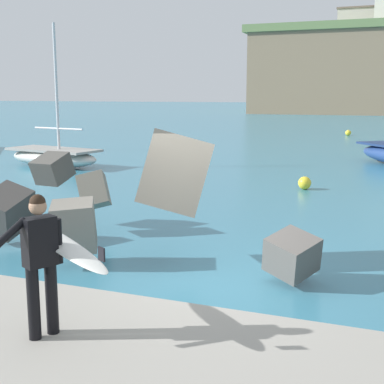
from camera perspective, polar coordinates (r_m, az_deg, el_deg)
The scene contains 8 objects.
ground_plane at distance 9.56m, azimuth 1.46°, elevation -8.97°, with size 400.00×400.00×0.00m, color teal.
walkway_path at distance 6.22m, azimuth -11.71°, elevation -19.24°, with size 48.00×4.40×0.24m, color #9E998E.
breakwater_jetty at distance 9.61m, azimuth 18.32°, elevation -1.45°, with size 30.26×6.76×2.85m.
surfer_with_board at distance 6.76m, azimuth -15.23°, elevation -6.24°, with size 2.03×1.53×1.78m.
boat_near_left at distance 24.44m, azimuth -14.56°, elevation 3.72°, with size 4.94×2.65×6.14m.
mooring_buoy_inner at distance 18.39m, azimuth 11.95°, elevation 0.95°, with size 0.44×0.44×0.44m.
mooring_buoy_middle at distance 43.29m, azimuth 16.35°, elevation 6.09°, with size 0.44×0.44×0.44m.
station_building_east at distance 109.13m, azimuth 17.59°, elevation 16.92°, with size 8.19×8.01×4.74m.
Camera 1 is at (3.00, -8.50, 3.17)m, focal length 49.90 mm.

